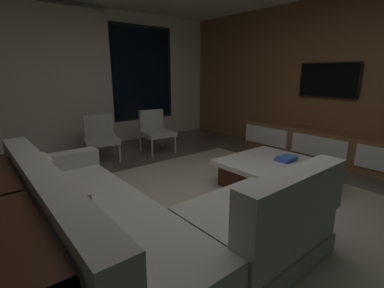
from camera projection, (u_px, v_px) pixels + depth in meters
The scene contains 11 objects.
floor at pixel (209, 212), 3.02m from camera, with size 9.20×9.20×0.00m, color #564C44.
back_wall_with_window at pixel (80, 80), 5.35m from camera, with size 6.60×0.30×2.70m.
media_wall at pixel (347, 80), 4.57m from camera, with size 0.12×7.80×2.70m.
area_rug at pixel (237, 206), 3.16m from camera, with size 3.20×3.80×0.01m, color #ADA391.
sectional_couch at pixel (137, 223), 2.25m from camera, with size 1.98×2.50×0.82m.
coffee_table at pixel (273, 174), 3.62m from camera, with size 1.16×1.16×0.36m.
book_stack_on_coffee_table at pixel (286, 158), 3.62m from camera, with size 0.25×0.21×0.06m.
accent_chair_near_window at pixel (155, 129), 5.30m from camera, with size 0.59×0.61×0.78m.
accent_chair_by_curtain at pixel (100, 135), 4.75m from camera, with size 0.65×0.67×0.78m.
media_console at pixel (327, 147), 4.70m from camera, with size 0.46×3.10×0.52m.
mounted_tv at pixel (328, 80), 4.69m from camera, with size 0.05×1.00×0.58m.
Camera 1 is at (-1.88, -2.00, 1.48)m, focal length 26.03 mm.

